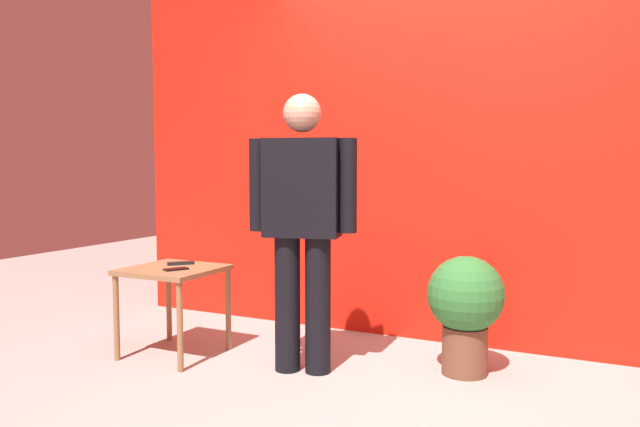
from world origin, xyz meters
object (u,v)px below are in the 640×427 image
Objects in this scene: standing_person at (302,218)px; side_table at (173,280)px; tv_remote at (181,263)px; cell_phone at (176,269)px; potted_plant at (466,305)px.

standing_person is 2.87× the size of side_table.
tv_remote is (-0.91, 0.03, -0.33)m from standing_person.
cell_phone is at bearing -40.15° from side_table.
standing_person reaches higher than potted_plant.
standing_person reaches higher than side_table.
standing_person is at bearing 5.32° from side_table.
potted_plant is at bearing 14.48° from side_table.
cell_phone is 0.21× the size of potted_plant.
standing_person is at bearing 38.62° from cell_phone.
cell_phone is (0.08, -0.06, 0.09)m from side_table.
cell_phone is at bearing -18.34° from tv_remote.
standing_person reaches higher than cell_phone.
standing_person reaches higher than tv_remote.
standing_person is at bearing -156.89° from potted_plant.
standing_person is at bearing 39.57° from tv_remote.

